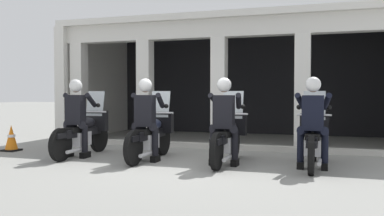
{
  "coord_description": "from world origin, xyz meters",
  "views": [
    {
      "loc": [
        2.55,
        -7.25,
        1.31
      ],
      "look_at": [
        0.0,
        0.51,
        1.01
      ],
      "focal_mm": 38.94,
      "sensor_mm": 36.0,
      "label": 1
    }
  ],
  "objects_px": {
    "police_officer_far_left": "(76,111)",
    "motorcycle_center_left": "(152,134)",
    "police_officer_center_left": "(146,112)",
    "police_officer_center_right": "(224,114)",
    "traffic_cone_flank": "(11,138)",
    "motorcycle_far_right": "(313,138)",
    "police_officer_far_right": "(313,115)",
    "motorcycle_far_left": "(84,132)",
    "motorcycle_center_right": "(228,136)"
  },
  "relations": [
    {
      "from": "motorcycle_center_right",
      "to": "police_officer_far_right",
      "type": "distance_m",
      "value": 1.6
    },
    {
      "from": "motorcycle_center_left",
      "to": "police_officer_far_right",
      "type": "distance_m",
      "value": 3.1
    },
    {
      "from": "motorcycle_far_left",
      "to": "motorcycle_center_left",
      "type": "relative_size",
      "value": 1.0
    },
    {
      "from": "motorcycle_far_right",
      "to": "police_officer_far_left",
      "type": "bearing_deg",
      "value": -170.65
    },
    {
      "from": "police_officer_far_left",
      "to": "police_officer_center_right",
      "type": "xyz_separation_m",
      "value": [
        3.07,
        0.03,
        0.0
      ]
    },
    {
      "from": "traffic_cone_flank",
      "to": "police_officer_far_right",
      "type": "bearing_deg",
      "value": -1.8
    },
    {
      "from": "police_officer_far_left",
      "to": "police_officer_center_right",
      "type": "distance_m",
      "value": 3.07
    },
    {
      "from": "motorcycle_far_right",
      "to": "police_officer_far_right",
      "type": "distance_m",
      "value": 0.52
    },
    {
      "from": "police_officer_far_right",
      "to": "traffic_cone_flank",
      "type": "relative_size",
      "value": 2.69
    },
    {
      "from": "motorcycle_center_left",
      "to": "police_officer_center_right",
      "type": "relative_size",
      "value": 1.29
    },
    {
      "from": "police_officer_far_left",
      "to": "motorcycle_far_right",
      "type": "bearing_deg",
      "value": 7.56
    },
    {
      "from": "motorcycle_center_left",
      "to": "police_officer_center_right",
      "type": "bearing_deg",
      "value": -1.67
    },
    {
      "from": "motorcycle_center_left",
      "to": "police_officer_center_left",
      "type": "bearing_deg",
      "value": -82.56
    },
    {
      "from": "police_officer_far_right",
      "to": "police_officer_far_left",
      "type": "bearing_deg",
      "value": -174.16
    },
    {
      "from": "motorcycle_center_right",
      "to": "police_officer_center_right",
      "type": "distance_m",
      "value": 0.52
    },
    {
      "from": "police_officer_center_left",
      "to": "traffic_cone_flank",
      "type": "relative_size",
      "value": 2.69
    },
    {
      "from": "police_officer_far_left",
      "to": "motorcycle_center_right",
      "type": "height_order",
      "value": "police_officer_far_left"
    },
    {
      "from": "motorcycle_center_right",
      "to": "motorcycle_center_left",
      "type": "bearing_deg",
      "value": -172.19
    },
    {
      "from": "motorcycle_center_left",
      "to": "traffic_cone_flank",
      "type": "distance_m",
      "value": 3.48
    },
    {
      "from": "police_officer_far_left",
      "to": "traffic_cone_flank",
      "type": "bearing_deg",
      "value": 172.31
    },
    {
      "from": "motorcycle_far_right",
      "to": "police_officer_far_right",
      "type": "xyz_separation_m",
      "value": [
        -0.0,
        -0.28,
        0.44
      ]
    },
    {
      "from": "police_officer_center_left",
      "to": "traffic_cone_flank",
      "type": "xyz_separation_m",
      "value": [
        -3.47,
        0.34,
        -0.65
      ]
    },
    {
      "from": "police_officer_far_left",
      "to": "police_officer_center_left",
      "type": "distance_m",
      "value": 1.53
    },
    {
      "from": "police_officer_far_right",
      "to": "traffic_cone_flank",
      "type": "bearing_deg",
      "value": -177.66
    },
    {
      "from": "motorcycle_far_right",
      "to": "motorcycle_far_left",
      "type": "bearing_deg",
      "value": -174.16
    },
    {
      "from": "police_officer_center_right",
      "to": "police_officer_far_right",
      "type": "xyz_separation_m",
      "value": [
        1.53,
        0.1,
        0.0
      ]
    },
    {
      "from": "police_officer_center_left",
      "to": "police_officer_center_right",
      "type": "bearing_deg",
      "value": 8.85
    },
    {
      "from": "police_officer_far_left",
      "to": "motorcycle_center_right",
      "type": "relative_size",
      "value": 0.78
    },
    {
      "from": "motorcycle_far_left",
      "to": "motorcycle_center_right",
      "type": "bearing_deg",
      "value": 2.97
    },
    {
      "from": "motorcycle_center_right",
      "to": "police_officer_far_right",
      "type": "relative_size",
      "value": 1.29
    },
    {
      "from": "police_officer_far_left",
      "to": "police_officer_center_left",
      "type": "height_order",
      "value": "same"
    },
    {
      "from": "motorcycle_center_right",
      "to": "police_officer_far_left",
      "type": "bearing_deg",
      "value": -167.44
    },
    {
      "from": "police_officer_far_left",
      "to": "motorcycle_center_left",
      "type": "xyz_separation_m",
      "value": [
        1.53,
        0.29,
        -0.44
      ]
    },
    {
      "from": "police_officer_far_left",
      "to": "police_officer_far_right",
      "type": "bearing_deg",
      "value": 4.04
    },
    {
      "from": "motorcycle_center_left",
      "to": "police_officer_center_left",
      "type": "height_order",
      "value": "police_officer_center_left"
    },
    {
      "from": "police_officer_center_left",
      "to": "motorcycle_far_right",
      "type": "xyz_separation_m",
      "value": [
        3.07,
        0.42,
        -0.44
      ]
    },
    {
      "from": "police_officer_far_right",
      "to": "traffic_cone_flank",
      "type": "distance_m",
      "value": 6.57
    },
    {
      "from": "police_officer_far_left",
      "to": "traffic_cone_flank",
      "type": "height_order",
      "value": "police_officer_far_left"
    },
    {
      "from": "police_officer_center_left",
      "to": "motorcycle_center_right",
      "type": "height_order",
      "value": "police_officer_center_left"
    },
    {
      "from": "motorcycle_far_left",
      "to": "police_officer_center_left",
      "type": "relative_size",
      "value": 1.29
    },
    {
      "from": "police_officer_far_left",
      "to": "traffic_cone_flank",
      "type": "xyz_separation_m",
      "value": [
        -1.94,
        0.34,
        -0.65
      ]
    },
    {
      "from": "police_officer_far_left",
      "to": "motorcycle_far_left",
      "type": "bearing_deg",
      "value": 92.07
    },
    {
      "from": "motorcycle_far_right",
      "to": "police_officer_center_left",
      "type": "bearing_deg",
      "value": -168.12
    },
    {
      "from": "police_officer_far_left",
      "to": "motorcycle_center_left",
      "type": "bearing_deg",
      "value": 12.92
    },
    {
      "from": "police_officer_center_right",
      "to": "motorcycle_far_right",
      "type": "distance_m",
      "value": 1.64
    },
    {
      "from": "police_officer_center_left",
      "to": "motorcycle_far_right",
      "type": "bearing_deg",
      "value": 15.45
    },
    {
      "from": "police_officer_far_left",
      "to": "motorcycle_far_right",
      "type": "height_order",
      "value": "police_officer_far_left"
    },
    {
      "from": "motorcycle_center_right",
      "to": "police_officer_center_right",
      "type": "relative_size",
      "value": 1.29
    },
    {
      "from": "motorcycle_center_left",
      "to": "motorcycle_far_right",
      "type": "xyz_separation_m",
      "value": [
        3.07,
        0.13,
        0.0
      ]
    },
    {
      "from": "police_officer_far_left",
      "to": "motorcycle_center_left",
      "type": "height_order",
      "value": "police_officer_far_left"
    }
  ]
}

